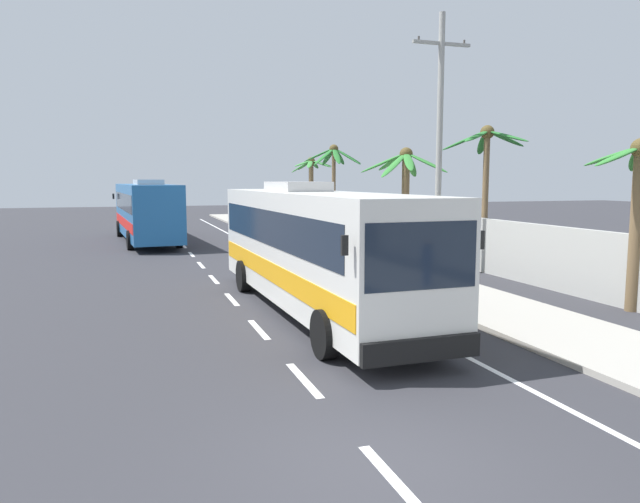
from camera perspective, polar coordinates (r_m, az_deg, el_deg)
The scene contains 14 objects.
ground_plane at distance 8.22m, azimuth 5.78°, elevation -19.77°, with size 160.00×160.00×0.00m, color #303035.
sidewalk_kerb at distance 19.70m, azimuth 12.07°, elevation -3.81°, with size 3.20×90.00×0.14m, color #A8A399.
lane_markings at distance 22.01m, azimuth -3.95°, elevation -2.73°, with size 3.81×71.00×0.01m.
boundary_wall at distance 24.91m, azimuth 15.06°, elevation 0.68°, with size 0.24×60.00×2.16m, color #B2B2AD.
coach_bus_foreground at distance 16.44m, azimuth -0.66°, elevation 0.66°, with size 3.07×12.33×3.64m.
coach_bus_far_lane at distance 36.48m, azimuth -16.42°, elevation 3.88°, with size 3.73×12.64×3.71m.
motorcycle_beside_bus at distance 26.74m, azimuth -2.58°, elevation 0.40°, with size 0.56×1.96×1.60m.
pedestrian_midwalk at distance 27.06m, azimuth 1.31°, elevation 1.20°, with size 0.36×0.36×1.63m.
utility_pole_mid at distance 23.89m, azimuth 11.45°, elevation 10.55°, with size 2.46×0.24×10.04m.
palm_nearest at distance 18.60m, azimuth 28.40°, elevation 5.01°, with size 2.91×2.62×4.83m.
palm_second at distance 25.38m, azimuth 8.27°, elevation 6.79°, with size 3.82×3.86×5.05m.
palm_third at distance 37.18m, azimuth 1.37°, elevation 8.24°, with size 3.62×3.70×5.88m.
palm_fourth at distance 43.06m, azimuth -0.87°, elevation 7.03°, with size 3.19×3.06×5.32m.
palm_farthest at distance 25.04m, azimuth 15.78°, elevation 8.41°, with size 3.56×3.49×5.88m.
Camera 1 is at (-3.02, -6.69, 3.69)m, focal length 33.15 mm.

